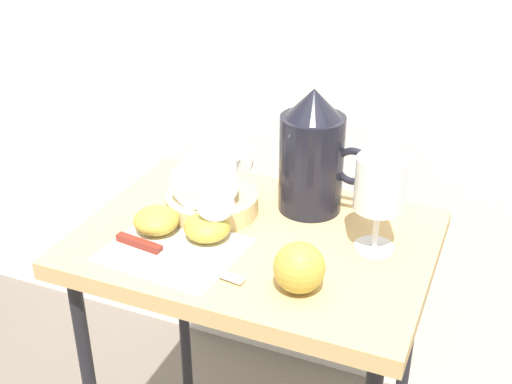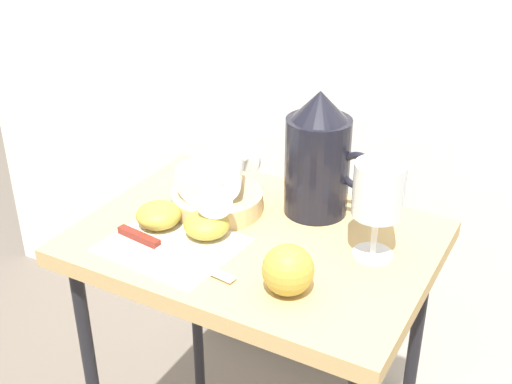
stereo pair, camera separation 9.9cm
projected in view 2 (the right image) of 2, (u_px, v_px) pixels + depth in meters
name	position (u px, v px, depth m)	size (l,w,h in m)	color
curtain_drape	(377.00, 2.00, 1.36)	(2.40, 0.03, 1.99)	silver
table	(256.00, 274.00, 1.13)	(0.57, 0.42, 0.71)	tan
linen_napkin	(173.00, 245.00, 1.06)	(0.20, 0.17, 0.00)	silver
basket_tray	(217.00, 201.00, 1.16)	(0.16, 0.16, 0.04)	tan
pitcher	(318.00, 164.00, 1.12)	(0.16, 0.11, 0.22)	black
wine_glass_upright	(378.00, 195.00, 0.99)	(0.08, 0.08, 0.16)	silver
wine_glass_tipped_near	(220.00, 175.00, 1.12)	(0.13, 0.16, 0.08)	silver
wine_glass_tipped_far	(209.00, 175.00, 1.12)	(0.10, 0.16, 0.08)	silver
apple_half_left	(159.00, 215.00, 1.10)	(0.08, 0.08, 0.04)	#B29938
apple_half_right	(207.00, 224.00, 1.07)	(0.08, 0.08, 0.04)	#B29938
apple_whole	(288.00, 270.00, 0.93)	(0.08, 0.08, 0.08)	#B29938
knife	(157.00, 245.00, 1.05)	(0.24, 0.05, 0.01)	silver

